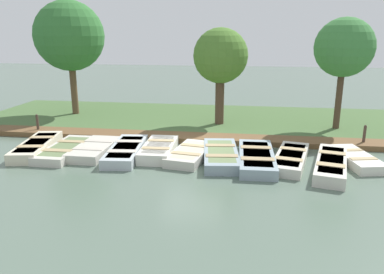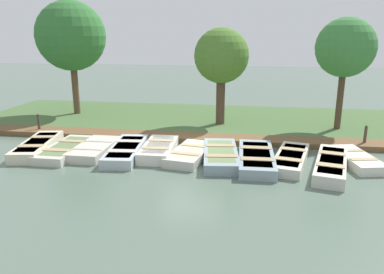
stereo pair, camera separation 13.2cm
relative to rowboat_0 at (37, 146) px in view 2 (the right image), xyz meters
name	(u,v)px [view 2 (the right image)]	position (x,y,z in m)	size (l,w,h in m)	color
ground_plane	(192,150)	(-1.08, 6.00, -0.21)	(80.00, 80.00, 0.00)	#566B5B
shore_bank	(207,120)	(-6.08, 6.00, -0.14)	(8.00, 24.00, 0.15)	#476638
dock_walkway	(197,138)	(-2.47, 6.00, -0.10)	(1.17, 19.23, 0.22)	brown
rowboat_0	(37,146)	(0.00, 0.00, 0.00)	(3.50, 1.61, 0.42)	beige
rowboat_1	(66,149)	(0.09, 1.24, -0.05)	(3.14, 1.22, 0.33)	beige
rowboat_2	(95,149)	(-0.11, 2.32, -0.03)	(2.78, 1.25, 0.36)	beige
rowboat_3	(126,150)	(-0.06, 3.62, -0.02)	(3.51, 1.44, 0.39)	#B2BCC1
rowboat_4	(159,149)	(-0.31, 4.84, 0.01)	(2.78, 1.22, 0.44)	silver
rowboat_5	(190,154)	(-0.08, 6.09, -0.04)	(2.90, 1.61, 0.36)	beige
rowboat_6	(221,155)	(-0.03, 7.23, -0.02)	(3.41, 1.59, 0.39)	#8C9EA8
rowboat_7	(256,158)	(0.10, 8.52, -0.02)	(3.57, 1.32, 0.39)	#8C9EA8
rowboat_8	(291,159)	(-0.07, 9.74, -0.03)	(3.41, 1.69, 0.37)	beige
rowboat_9	(331,164)	(0.46, 11.02, 0.00)	(3.70, 1.76, 0.42)	beige
rowboat_10	(356,159)	(-0.41, 12.04, -0.04)	(2.76, 1.55, 0.35)	silver
mooring_post_near	(39,124)	(-2.47, -1.37, 0.26)	(0.12, 0.12, 0.94)	#47382D
mooring_post_far	(365,137)	(-2.47, 12.87, 0.26)	(0.12, 0.12, 0.94)	#47382D
park_tree_far_left	(71,36)	(-6.41, -1.37, 4.13)	(3.69, 3.69, 6.20)	brown
park_tree_left	(221,57)	(-5.15, 6.78, 3.20)	(2.62, 2.62, 4.78)	#4C3828
park_tree_center	(345,48)	(-5.02, 12.33, 3.64)	(2.65, 2.65, 5.21)	#4C3828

